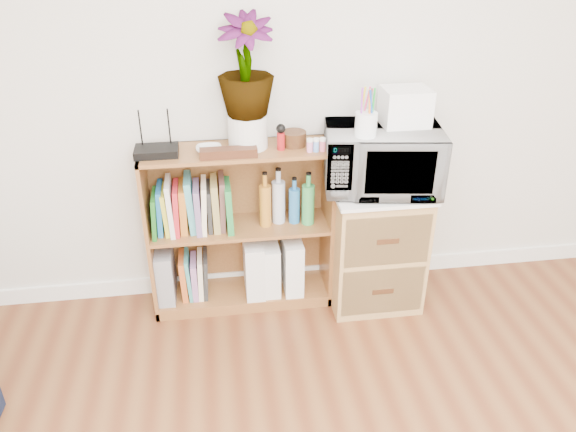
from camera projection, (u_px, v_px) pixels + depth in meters
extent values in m
cube|color=white|center=(298.00, 273.00, 3.47)|extent=(4.00, 0.02, 0.10)
cube|color=brown|center=(240.00, 229.00, 3.10)|extent=(1.00, 0.30, 0.95)
cube|color=#9E7542|center=(374.00, 245.00, 3.19)|extent=(0.50, 0.45, 0.70)
imported|color=silver|center=(382.00, 159.00, 2.93)|extent=(0.65, 0.49, 0.33)
cylinder|color=white|center=(366.00, 124.00, 2.73)|extent=(0.11, 0.11, 0.12)
cube|color=white|center=(405.00, 107.00, 2.87)|extent=(0.24, 0.20, 0.19)
cube|color=black|center=(157.00, 151.00, 2.80)|extent=(0.22, 0.15, 0.04)
imported|color=silver|center=(209.00, 150.00, 2.83)|extent=(0.13, 0.13, 0.03)
cylinder|color=silver|center=(248.00, 131.00, 2.86)|extent=(0.20, 0.20, 0.17)
imported|color=#3B6F2C|center=(245.00, 66.00, 2.70)|extent=(0.28, 0.28, 0.49)
cube|color=#321A0D|center=(229.00, 153.00, 2.77)|extent=(0.28, 0.07, 0.05)
cylinder|color=maroon|center=(281.00, 141.00, 2.85)|extent=(0.04, 0.04, 0.09)
cylinder|color=#33180E|center=(294.00, 138.00, 2.90)|extent=(0.13, 0.13, 0.07)
cube|color=pink|center=(316.00, 146.00, 2.83)|extent=(0.12, 0.04, 0.06)
cube|color=gray|center=(166.00, 273.00, 3.17)|extent=(0.09, 0.25, 0.31)
cube|color=silver|center=(254.00, 265.00, 3.22)|extent=(0.11, 0.27, 0.33)
cube|color=white|center=(270.00, 266.00, 3.24)|extent=(0.10, 0.25, 0.31)
cube|color=white|center=(292.00, 262.00, 3.25)|extent=(0.10, 0.26, 0.33)
cube|color=#1A631C|center=(155.00, 212.00, 2.98)|extent=(0.04, 0.20, 0.23)
cube|color=#1A609F|center=(160.00, 210.00, 2.98)|extent=(0.04, 0.20, 0.26)
cube|color=gold|center=(166.00, 210.00, 2.99)|extent=(0.03, 0.20, 0.25)
cube|color=silver|center=(171.00, 206.00, 2.98)|extent=(0.03, 0.20, 0.30)
cube|color=red|center=(177.00, 208.00, 2.99)|extent=(0.04, 0.20, 0.26)
cube|color=#BC6C21|center=(183.00, 208.00, 2.99)|extent=(0.04, 0.20, 0.26)
cube|color=teal|center=(191.00, 204.00, 2.99)|extent=(0.05, 0.20, 0.30)
cube|color=slate|center=(198.00, 207.00, 3.00)|extent=(0.03, 0.20, 0.26)
cube|color=#FFEAC6|center=(204.00, 205.00, 3.00)|extent=(0.04, 0.20, 0.28)
cube|color=#252525|center=(209.00, 208.00, 3.01)|extent=(0.03, 0.20, 0.24)
cube|color=#9A8747|center=(215.00, 204.00, 3.01)|extent=(0.04, 0.20, 0.28)
cube|color=brown|center=(222.00, 203.00, 3.01)|extent=(0.04, 0.20, 0.29)
cube|color=#217D37|center=(229.00, 205.00, 3.02)|extent=(0.04, 0.20, 0.26)
cylinder|color=#B97522|center=(265.00, 199.00, 3.04)|extent=(0.06, 0.06, 0.31)
cylinder|color=#B2BBC9|center=(279.00, 198.00, 3.04)|extent=(0.07, 0.07, 0.31)
cylinder|color=#266EB1|center=(294.00, 201.00, 3.07)|extent=(0.06, 0.06, 0.26)
cylinder|color=green|center=(307.00, 197.00, 3.07)|extent=(0.07, 0.07, 0.29)
cube|color=#C25622|center=(184.00, 275.00, 3.20)|extent=(0.04, 0.19, 0.25)
cube|color=teal|center=(189.00, 274.00, 3.20)|extent=(0.03, 0.19, 0.27)
cube|color=#9A689C|center=(195.00, 276.00, 3.21)|extent=(0.03, 0.19, 0.23)
cube|color=#F4E1BD|center=(200.00, 274.00, 3.21)|extent=(0.03, 0.19, 0.25)
cube|color=#262626|center=(206.00, 274.00, 3.21)|extent=(0.04, 0.19, 0.25)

